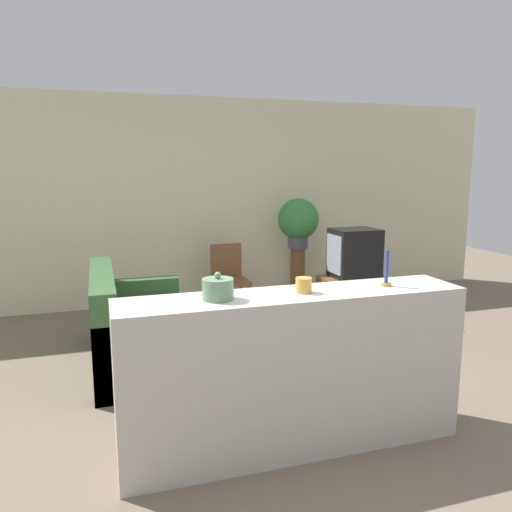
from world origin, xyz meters
TOP-DOWN VIEW (x-y plane):
  - ground_plane at (0.00, 0.00)m, footprint 14.00×14.00m
  - wall_back at (0.00, 3.43)m, footprint 9.00×0.06m
  - couch at (-0.84, 1.42)m, footprint 0.89×1.68m
  - tv_stand at (1.74, 2.05)m, footprint 0.78×0.46m
  - television at (1.74, 2.05)m, footprint 0.54×0.43m
  - wooden_chair at (0.38, 2.76)m, footprint 0.44×0.44m
  - plant_stand at (1.39, 2.95)m, footprint 0.19×0.19m
  - potted_plant at (1.39, 2.95)m, footprint 0.54×0.54m
  - foreground_counter at (0.00, -0.35)m, footprint 2.21×0.44m
  - decorative_bowl at (-0.49, -0.35)m, footprint 0.19×0.19m
  - candle_jar at (0.06, -0.35)m, footprint 0.10×0.10m
  - candlestick at (0.65, -0.35)m, footprint 0.07×0.07m

SIDE VIEW (x-z plane):
  - ground_plane at x=0.00m, z-range 0.00..0.00m
  - tv_stand at x=1.74m, z-range 0.00..0.51m
  - couch at x=-0.84m, z-range -0.13..0.74m
  - plant_stand at x=1.39m, z-range 0.00..0.74m
  - wooden_chair at x=0.38m, z-range 0.04..0.89m
  - foreground_counter at x=0.00m, z-range 0.00..1.03m
  - television at x=1.74m, z-range 0.51..1.09m
  - candle_jar at x=0.06m, z-range 1.03..1.12m
  - decorative_bowl at x=-0.49m, z-range 1.01..1.17m
  - candlestick at x=0.65m, z-range 0.98..1.22m
  - potted_plant at x=1.39m, z-range 0.78..1.44m
  - wall_back at x=0.00m, z-range 0.00..2.70m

